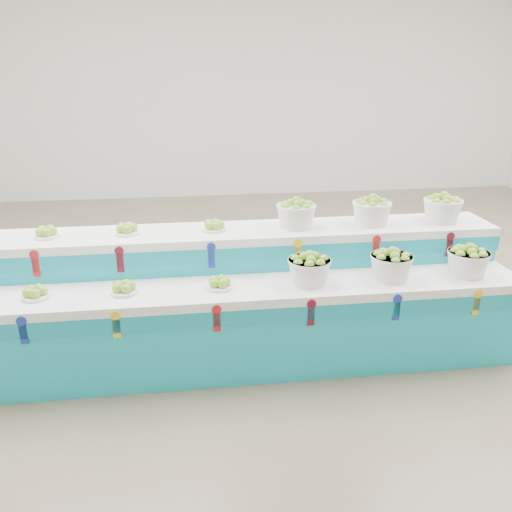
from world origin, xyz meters
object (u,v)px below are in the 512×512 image
Objects in this scene: display_stand at (256,297)px; basket_lower_left at (309,269)px; basket_upper_right at (443,208)px; plate_upper_mid at (127,228)px.

display_stand is 12.64× the size of basket_lower_left.
basket_lower_left is 1.45m from basket_upper_right.
basket_upper_right is (2.73, -0.00, 0.07)m from plate_upper_mid.
basket_lower_left is 1.53m from plate_upper_mid.
basket_upper_right is at bearing 21.63° from basket_lower_left.
basket_lower_left is 1.00× the size of basket_upper_right.
plate_upper_mid reaches higher than display_stand.
basket_upper_right is (1.32, 0.52, 0.30)m from basket_lower_left.
basket_upper_right reaches higher than plate_upper_mid.
display_stand is 1.21m from plate_upper_mid.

